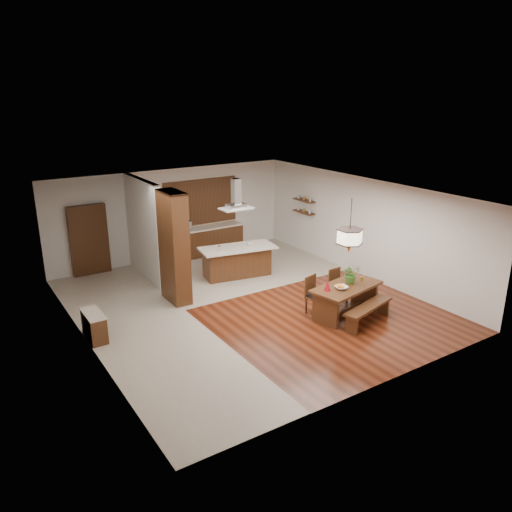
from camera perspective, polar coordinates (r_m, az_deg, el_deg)
room_shell at (r=12.23m, az=-1.18°, el=3.37°), size 9.00×9.04×2.92m
tile_hallway at (r=11.85m, az=-12.61°, el=-8.28°), size 2.50×9.00×0.01m
tile_kitchen at (r=15.51m, az=-2.07°, el=-1.30°), size 5.50×4.00×0.01m
soffit_band at (r=12.04m, az=-1.21°, el=7.15°), size 8.00×9.00×0.02m
partition_pier at (r=12.81m, az=-9.34°, el=0.97°), size 0.45×1.00×2.90m
partition_stub at (r=14.69m, az=-12.69°, el=3.03°), size 0.18×2.40×2.90m
hallway_console at (r=11.62m, az=-17.99°, el=-7.62°), size 0.37×0.88×0.63m
hallway_doorway at (r=15.45m, az=-18.54°, el=1.72°), size 1.10×0.20×2.10m
rear_counter at (r=16.66m, az=-5.84°, el=1.74°), size 2.60×0.62×0.95m
kitchen_window at (r=16.57m, az=-6.40°, el=6.18°), size 2.60×0.08×1.50m
shelf_lower at (r=16.62m, az=5.49°, el=5.01°), size 0.26×0.90×0.04m
shelf_upper at (r=16.53m, az=5.53°, el=6.35°), size 0.26×0.90×0.04m
dining_table at (r=12.32m, az=10.26°, el=-4.23°), size 1.96×1.25×0.76m
dining_bench at (r=12.11m, az=12.69°, el=-6.50°), size 1.66×0.75×0.46m
dining_chair_left at (r=12.32m, az=6.89°, el=-4.49°), size 0.51×0.51×0.94m
dining_chair_right at (r=13.00m, az=9.43°, el=-3.47°), size 0.41×0.41×0.89m
pendant_lantern at (r=11.78m, az=10.72°, el=3.37°), size 0.64×0.64×1.31m
foliage_plant at (r=12.36m, az=10.81°, el=-1.99°), size 0.53×0.50×0.48m
fruit_bowl at (r=12.01m, az=9.74°, el=-3.58°), size 0.35×0.35×0.07m
napkin_cone at (r=11.83m, az=8.16°, el=-3.39°), size 0.20×0.20×0.24m
gold_ornament at (r=12.61m, az=12.03°, el=-2.55°), size 0.09×0.09×0.11m
kitchen_island at (r=14.66m, az=-2.18°, el=-0.59°), size 2.33×1.31×0.91m
range_hood at (r=14.13m, az=-2.28°, el=7.10°), size 0.90×0.55×0.87m
island_cup at (r=14.62m, az=-0.77°, el=1.41°), size 0.15×0.15×0.10m
microwave at (r=16.18m, az=-8.49°, el=3.45°), size 0.62×0.46×0.32m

